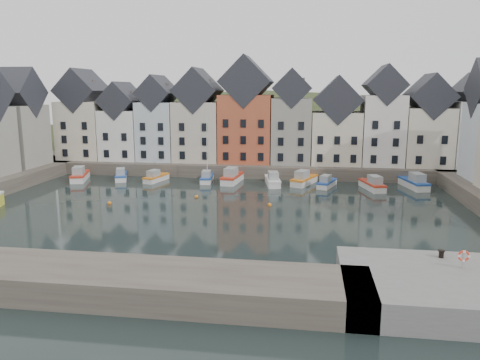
% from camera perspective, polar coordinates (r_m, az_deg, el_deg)
% --- Properties ---
extents(ground, '(260.00, 260.00, 0.00)m').
position_cam_1_polar(ground, '(54.14, -3.19, -4.26)').
color(ground, black).
rests_on(ground, ground).
extents(far_quay, '(90.00, 16.00, 2.00)m').
position_cam_1_polar(far_quay, '(82.90, 0.91, 1.83)').
color(far_quay, '#493F38').
rests_on(far_quay, ground).
extents(near_quay, '(18.00, 10.00, 2.00)m').
position_cam_1_polar(near_quay, '(35.77, 27.01, -12.00)').
color(near_quay, '#60605E').
rests_on(near_quay, ground).
extents(near_wall, '(50.00, 6.00, 2.00)m').
position_cam_1_polar(near_wall, '(38.02, -25.45, -10.50)').
color(near_wall, '#493F38').
rests_on(near_wall, ground).
extents(hillside, '(153.60, 70.40, 64.00)m').
position_cam_1_polar(hillside, '(112.39, 2.61, -5.63)').
color(hillside, '#28341A').
rests_on(hillside, ground).
extents(far_terrace, '(72.37, 8.16, 17.78)m').
position_cam_1_polar(far_terrace, '(79.67, 3.05, 7.15)').
color(far_terrace, beige).
rests_on(far_terrace, far_quay).
extents(mooring_buoys, '(20.50, 5.50, 0.50)m').
position_cam_1_polar(mooring_buoys, '(60.00, -5.93, -2.63)').
color(mooring_buoys, orange).
rests_on(mooring_buoys, ground).
extents(boat_a, '(3.95, 7.00, 2.57)m').
position_cam_1_polar(boat_a, '(78.29, -18.94, 0.51)').
color(boat_a, silver).
rests_on(boat_a, ground).
extents(boat_b, '(3.60, 5.84, 2.15)m').
position_cam_1_polar(boat_b, '(76.95, -14.31, 0.49)').
color(boat_b, silver).
rests_on(boat_b, ground).
extents(boat_c, '(2.87, 5.67, 2.08)m').
position_cam_1_polar(boat_c, '(74.43, -10.24, 0.30)').
color(boat_c, silver).
rests_on(boat_c, ground).
extents(boat_d, '(2.20, 5.53, 10.30)m').
position_cam_1_polar(boat_d, '(73.06, -4.07, 0.29)').
color(boat_d, silver).
rests_on(boat_d, ground).
extents(boat_e, '(2.93, 7.20, 2.69)m').
position_cam_1_polar(boat_e, '(72.41, -0.94, 0.32)').
color(boat_e, silver).
rests_on(boat_e, ground).
extents(boat_f, '(2.97, 6.38, 2.36)m').
position_cam_1_polar(boat_f, '(70.59, 4.02, -0.07)').
color(boat_f, silver).
rests_on(boat_f, ground).
extents(boat_g, '(4.27, 6.78, 2.49)m').
position_cam_1_polar(boat_g, '(71.50, 7.79, 0.04)').
color(boat_g, silver).
rests_on(boat_g, ground).
extents(boat_h, '(3.27, 5.60, 2.05)m').
position_cam_1_polar(boat_h, '(70.23, 10.51, -0.36)').
color(boat_h, silver).
rests_on(boat_h, ground).
extents(boat_i, '(3.43, 6.47, 2.37)m').
position_cam_1_polar(boat_i, '(69.91, 15.87, -0.57)').
color(boat_i, silver).
rests_on(boat_i, ground).
extents(boat_j, '(3.51, 7.04, 2.59)m').
position_cam_1_polar(boat_j, '(72.91, 20.49, -0.33)').
color(boat_j, silver).
rests_on(boat_j, ground).
extents(mooring_bollard, '(0.48, 0.48, 0.56)m').
position_cam_1_polar(mooring_bollard, '(38.01, 23.34, -8.24)').
color(mooring_bollard, black).
rests_on(mooring_bollard, near_quay).
extents(life_ring_post, '(0.80, 0.17, 1.30)m').
position_cam_1_polar(life_ring_post, '(36.30, 25.60, -8.40)').
color(life_ring_post, gray).
rests_on(life_ring_post, near_quay).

